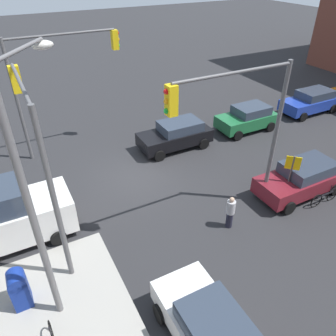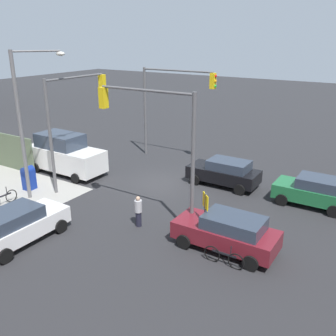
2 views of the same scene
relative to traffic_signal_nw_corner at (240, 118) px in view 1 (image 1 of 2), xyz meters
name	(u,v)px [view 1 (image 1 of 2)]	position (x,y,z in m)	size (l,w,h in m)	color
ground_plane	(137,177)	(2.49, -4.50, -4.62)	(120.00, 120.00, 0.00)	#28282B
traffic_signal_nw_corner	(240,118)	(0.00, 0.00, 0.00)	(5.28, 0.36, 6.50)	#59595B
traffic_signal_se_corner	(57,71)	(4.75, -9.00, 0.03)	(5.84, 0.36, 6.50)	#59595B
traffic_signal_ne_corner	(36,140)	(6.99, -1.82, -0.03)	(0.36, 4.84, 6.50)	#59595B
street_lamp_corner	(33,187)	(7.49, 1.00, 0.08)	(1.74, 2.26, 8.00)	slate
warning_sign_two_way	(291,171)	(-2.91, 0.47, -2.98)	(0.48, 0.48, 2.40)	#4C4C4C
mailbox_blue	(19,288)	(8.69, 0.50, -3.86)	(0.56, 0.64, 1.43)	navy
coupe_maroon	(302,178)	(-3.93, 0.37, -3.77)	(4.40, 2.02, 1.62)	maroon
coupe_black	(176,135)	(-0.82, -6.28, -3.78)	(4.28, 2.02, 1.62)	black
hatchback_blue	(311,101)	(-11.88, -6.28, -3.77)	(4.40, 2.02, 1.62)	#1E389E
coupe_white	(213,334)	(4.08, 4.69, -3.77)	(2.02, 4.30, 1.62)	white
coupe_green	(247,118)	(-6.01, -6.17, -3.78)	(3.86, 2.02, 1.62)	#1E6638
pedestrian_crossing	(230,212)	(0.49, 0.70, -3.82)	(0.36, 0.36, 1.55)	#B2B2B7
bicycle_at_crosswalk	(324,197)	(-4.31, 1.50, -4.27)	(1.75, 0.05, 0.97)	black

